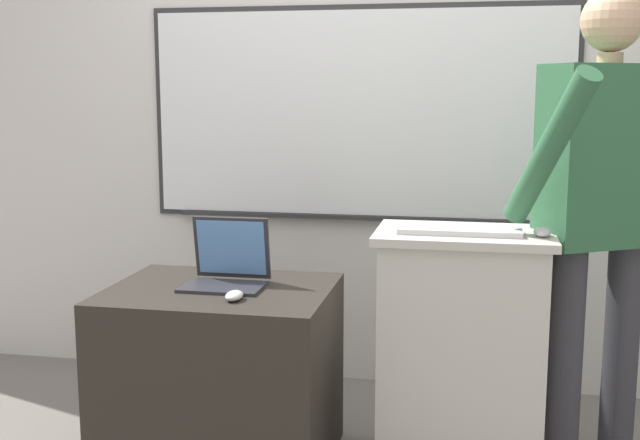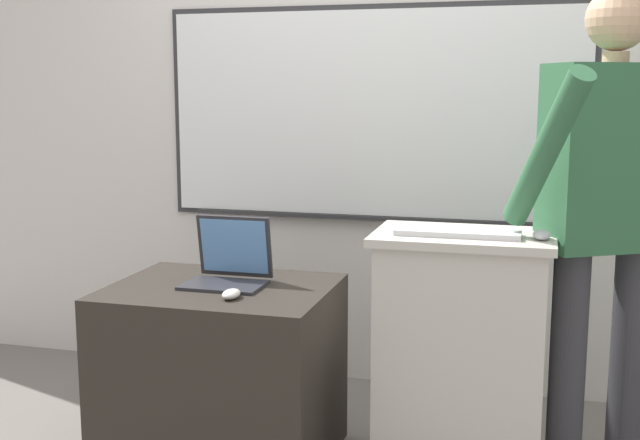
{
  "view_description": "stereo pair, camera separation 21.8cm",
  "coord_description": "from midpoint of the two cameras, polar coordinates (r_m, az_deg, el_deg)",
  "views": [
    {
      "loc": [
        0.49,
        -2.56,
        1.44
      ],
      "look_at": [
        -0.09,
        0.33,
        0.95
      ],
      "focal_mm": 45.0,
      "sensor_mm": 36.0,
      "label": 1
    },
    {
      "loc": [
        0.7,
        -2.51,
        1.44
      ],
      "look_at": [
        -0.09,
        0.33,
        0.95
      ],
      "focal_mm": 45.0,
      "sensor_mm": 36.0,
      "label": 2
    }
  ],
  "objects": [
    {
      "name": "computer_mouse_by_keyboard",
      "position": [
        2.87,
        13.45,
        -0.83
      ],
      "size": [
        0.06,
        0.1,
        0.03
      ],
      "color": "#BCBCC1",
      "rests_on": "lectern_podium"
    },
    {
      "name": "wireless_keyboard",
      "position": [
        2.87,
        7.76,
        -0.79
      ],
      "size": [
        0.44,
        0.14,
        0.02
      ],
      "color": "silver",
      "rests_on": "lectern_podium"
    },
    {
      "name": "laptop",
      "position": [
        3.11,
        -8.57,
        -3.12
      ],
      "size": [
        0.31,
        0.25,
        0.26
      ],
      "color": "#28282D",
      "rests_on": "side_desk"
    },
    {
      "name": "side_desk",
      "position": [
        3.17,
        -9.01,
        -10.91
      ],
      "size": [
        0.84,
        0.67,
        0.7
      ],
      "color": "#28231E",
      "rests_on": "ground_plane"
    },
    {
      "name": "person_presenter",
      "position": [
        3.05,
        17.54,
        1.54
      ],
      "size": [
        0.63,
        0.74,
        1.79
      ],
      "rotation": [
        0.0,
        0.0,
        0.52
      ],
      "color": "#333338",
      "rests_on": "ground_plane"
    },
    {
      "name": "lectern_podium",
      "position": [
        3.04,
        7.95,
        -9.43
      ],
      "size": [
        0.64,
        0.43,
        0.93
      ],
      "color": "#BCB7AD",
      "rests_on": "ground_plane"
    },
    {
      "name": "computer_mouse_by_laptop",
      "position": [
        2.88,
        -8.29,
        -5.37
      ],
      "size": [
        0.06,
        0.1,
        0.03
      ],
      "color": "silver",
      "rests_on": "side_desk"
    },
    {
      "name": "back_wall",
      "position": [
        3.88,
        2.44,
        8.82
      ],
      "size": [
        6.4,
        0.17,
        2.82
      ],
      "color": "silver",
      "rests_on": "ground_plane"
    }
  ]
}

